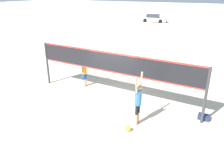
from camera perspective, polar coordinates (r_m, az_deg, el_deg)
name	(u,v)px	position (r m, az deg, el deg)	size (l,w,h in m)	color
ground_plane	(112,99)	(11.41, 0.00, -6.45)	(200.00, 200.00, 0.00)	beige
volleyball_net	(112,66)	(10.69, 0.00, 2.20)	(8.88, 0.11, 2.50)	#38383D
player_spiker	(138,98)	(8.94, 6.83, -6.24)	(0.28, 0.72, 2.25)	tan
player_blocker	(84,70)	(12.62, -7.26, 1.19)	(0.28, 0.68, 1.95)	beige
volleyball	(128,128)	(9.01, 4.23, -13.86)	(0.24, 0.24, 0.24)	yellow
gear_bag	(204,117)	(10.51, 22.87, -10.18)	(0.49, 0.31, 0.22)	navy
parked_car_near	(154,19)	(40.97, 10.85, 14.16)	(4.57, 2.14, 1.33)	silver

